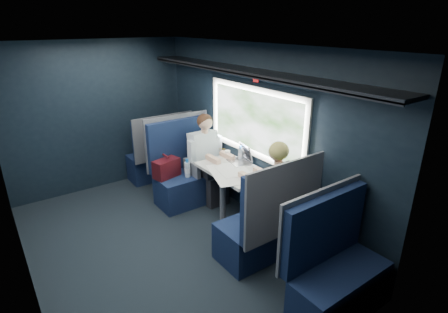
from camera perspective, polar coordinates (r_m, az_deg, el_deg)
ground at (r=4.43m, az=-9.82°, el=-14.11°), size 2.80×4.20×0.01m
room_shell at (r=3.79m, az=-10.89°, el=4.66°), size 3.00×4.40×2.40m
table at (r=4.56m, az=1.36°, el=-3.01°), size 0.62×1.00×0.74m
seat_bay_near at (r=5.23m, az=-6.20°, el=-2.72°), size 1.05×0.62×1.26m
seat_bay_far at (r=3.98m, az=6.88°, el=-11.11°), size 1.04×0.62×1.26m
seat_row_front at (r=6.00m, az=-10.41°, el=0.12°), size 1.04×0.51×1.16m
seat_row_back at (r=3.49m, az=17.53°, el=-17.35°), size 1.04×0.51×1.16m
man at (r=5.10m, az=-2.74°, el=0.35°), size 0.53×0.56×1.32m
woman at (r=4.08m, az=8.12°, el=-5.23°), size 0.53×0.56×1.32m
papers at (r=4.40m, az=1.19°, el=-2.79°), size 0.68×0.81×0.01m
laptop at (r=4.76m, az=2.99°, el=-0.11°), size 0.30×0.36×0.24m
bottle_small at (r=4.82m, az=2.69°, el=0.49°), size 0.06×0.06×0.20m
cup at (r=4.92m, az=0.57°, el=0.43°), size 0.08×0.08×0.10m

